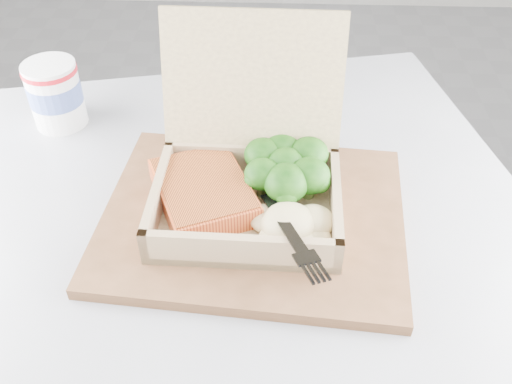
{
  "coord_description": "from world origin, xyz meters",
  "views": [
    {
      "loc": [
        0.55,
        -0.78,
        1.19
      ],
      "look_at": [
        0.53,
        -0.29,
        0.75
      ],
      "focal_mm": 40.0,
      "sensor_mm": 36.0,
      "label": 1
    }
  ],
  "objects_px": {
    "serving_tray": "(253,217)",
    "takeout_container": "(249,164)",
    "paper_cup": "(55,93)",
    "cafe_table": "(241,313)"
  },
  "relations": [
    {
      "from": "serving_tray",
      "to": "takeout_container",
      "type": "xyz_separation_m",
      "value": [
        -0.01,
        0.03,
        0.06
      ]
    },
    {
      "from": "cafe_table",
      "to": "paper_cup",
      "type": "height_order",
      "value": "paper_cup"
    },
    {
      "from": "serving_tray",
      "to": "takeout_container",
      "type": "height_order",
      "value": "takeout_container"
    },
    {
      "from": "cafe_table",
      "to": "takeout_container",
      "type": "height_order",
      "value": "takeout_container"
    },
    {
      "from": "serving_tray",
      "to": "takeout_container",
      "type": "relative_size",
      "value": 1.6
    },
    {
      "from": "serving_tray",
      "to": "takeout_container",
      "type": "bearing_deg",
      "value": 102.59
    },
    {
      "from": "takeout_container",
      "to": "paper_cup",
      "type": "distance_m",
      "value": 0.33
    },
    {
      "from": "serving_tray",
      "to": "paper_cup",
      "type": "bearing_deg",
      "value": 146.0
    },
    {
      "from": "paper_cup",
      "to": "serving_tray",
      "type": "bearing_deg",
      "value": -34.0
    },
    {
      "from": "takeout_container",
      "to": "paper_cup",
      "type": "bearing_deg",
      "value": 150.96
    }
  ]
}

